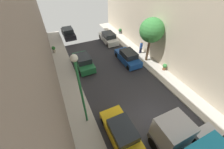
{
  "coord_description": "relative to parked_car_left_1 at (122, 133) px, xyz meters",
  "views": [
    {
      "loc": [
        -5.35,
        -4.16,
        10.27
      ],
      "look_at": [
        -0.48,
        6.26,
        0.5
      ],
      "focal_mm": 21.91,
      "sensor_mm": 36.0,
      "label": 1
    }
  ],
  "objects": [
    {
      "name": "potted_plant_5",
      "position": [
        -2.91,
        14.74,
        -0.11
      ],
      "size": [
        0.49,
        0.49,
        0.85
      ],
      "color": "#B2A899",
      "rests_on": "sidewalk_left"
    },
    {
      "name": "potted_plant_1",
      "position": [
        8.47,
        16.43,
        -0.13
      ],
      "size": [
        0.51,
        0.51,
        0.84
      ],
      "color": "slate",
      "rests_on": "sidewalk_right"
    },
    {
      "name": "ground",
      "position": [
        2.7,
        0.13,
        -0.72
      ],
      "size": [
        32.0,
        32.0,
        0.0
      ],
      "primitive_type": "plane",
      "color": "#2D2D33"
    },
    {
      "name": "parked_car_left_1",
      "position": [
        0.0,
        0.0,
        0.0
      ],
      "size": [
        1.78,
        4.2,
        1.57
      ],
      "color": "gold",
      "rests_on": "ground"
    },
    {
      "name": "pedestrian",
      "position": [
        7.99,
        9.36,
        0.35
      ],
      "size": [
        0.4,
        0.36,
        1.72
      ],
      "color": "#2D334C",
      "rests_on": "sidewalk_right"
    },
    {
      "name": "parked_car_right_3",
      "position": [
        5.4,
        14.5,
        0.0
      ],
      "size": [
        1.78,
        4.2,
        1.57
      ],
      "color": "white",
      "rests_on": "ground"
    },
    {
      "name": "street_tree_1",
      "position": [
        7.68,
        7.55,
        3.41
      ],
      "size": [
        2.76,
        2.76,
        5.39
      ],
      "color": "brown",
      "rests_on": "sidewalk_right"
    },
    {
      "name": "sidewalk_right",
      "position": [
        7.7,
        0.13,
        -0.64
      ],
      "size": [
        2.0,
        44.0,
        0.15
      ],
      "primitive_type": "cube",
      "color": "#B7B2A8",
      "rests_on": "ground"
    },
    {
      "name": "parked_car_right_2",
      "position": [
        5.4,
        8.39,
        0.0
      ],
      "size": [
        1.78,
        4.2,
        1.57
      ],
      "color": "#194799",
      "rests_on": "ground"
    },
    {
      "name": "sidewalk_left",
      "position": [
        -2.3,
        0.13,
        -0.64
      ],
      "size": [
        2.0,
        44.0,
        0.15
      ],
      "primitive_type": "cube",
      "color": "#B7B2A8",
      "rests_on": "ground"
    },
    {
      "name": "parked_car_left_2",
      "position": [
        0.0,
        9.83,
        0.0
      ],
      "size": [
        1.78,
        4.2,
        1.57
      ],
      "color": "#1E6638",
      "rests_on": "ground"
    },
    {
      "name": "potted_plant_0",
      "position": [
        8.38,
        4.96,
        -0.1
      ],
      "size": [
        0.48,
        0.48,
        0.82
      ],
      "color": "brown",
      "rests_on": "sidewalk_right"
    },
    {
      "name": "lamp_post",
      "position": [
        -1.9,
        2.39,
        3.49
      ],
      "size": [
        0.44,
        0.44,
        6.28
      ],
      "color": "#26723F",
      "rests_on": "sidewalk_left"
    },
    {
      "name": "parked_car_left_3",
      "position": [
        0.0,
        19.05,
        0.0
      ],
      "size": [
        1.78,
        4.2,
        1.57
      ],
      "color": "black",
      "rests_on": "ground"
    }
  ]
}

